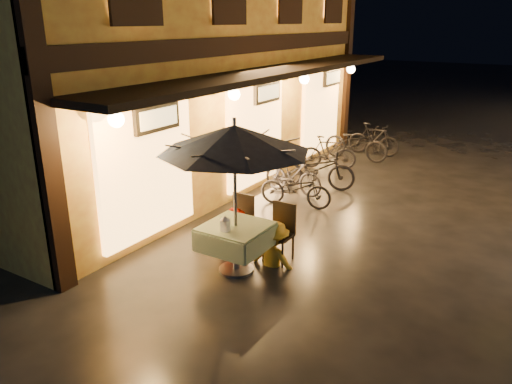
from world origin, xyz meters
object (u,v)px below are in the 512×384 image
Objects in this scene: patio_umbrella at (234,139)px; person_orange at (234,209)px; table_lantern at (225,223)px; bicycle_0 at (296,188)px; person_yellow at (274,223)px; cafe_table at (236,237)px.

person_orange is (-0.44, 0.60, -1.38)m from patio_umbrella.
table_lantern reaches higher than bicycle_0.
person_yellow is (0.82, -0.07, -0.05)m from person_orange.
table_lantern is (0.00, -0.27, 0.33)m from cafe_table.
patio_umbrella is at bearing 131.75° from person_orange.
table_lantern is 0.18× the size of person_yellow.
person_orange is 2.52m from bicycle_0.
table_lantern is at bearing 179.36° from bicycle_0.
cafe_table is at bearing 131.75° from person_orange.
patio_umbrella is 1.26m from table_lantern.
table_lantern is at bearing 62.02° from person_yellow.
patio_umbrella reaches higher than bicycle_0.
cafe_table is 3.14m from bicycle_0.
patio_umbrella is (0.00, -0.00, 1.56)m from cafe_table.
cafe_table is 0.70× the size of person_yellow.
person_orange is 0.98× the size of bicycle_0.
person_yellow is (0.39, 0.80, -0.21)m from table_lantern.
person_orange is (-0.44, 0.87, -0.15)m from table_lantern.
patio_umbrella reaches higher than cafe_table.
patio_umbrella is 1.61× the size of person_orange.
table_lantern is 0.99m from person_orange.
person_orange is 1.08× the size of person_yellow.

